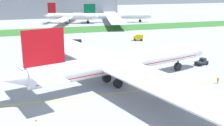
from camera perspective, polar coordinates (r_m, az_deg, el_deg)
The scene contains 14 objects.
ground_plane at distance 73.35m, azimuth 8.41°, elevation -4.58°, with size 600.00×600.00×0.00m, color #9399A0.
apron_taxi_line at distance 71.60m, azimuth 9.11°, elevation -5.11°, with size 280.00×0.36×0.01m, color yellow.
grass_median_strip at distance 167.25m, azimuth -6.43°, elevation 6.70°, with size 320.00×24.00×0.10m, color #2D6628.
airliner_foreground at distance 73.45m, azimuth 2.03°, elevation 0.03°, with size 58.47×97.06×15.91m.
pushback_tug at distance 95.82m, azimuth 17.57°, elevation 0.22°, with size 6.16×3.54×2.17m.
ground_crew_marshaller_front at distance 79.17m, azimuth 20.50°, elevation -3.11°, with size 0.47×0.52×1.73m.
ground_crew_wingwalker_starboard at distance 65.20m, azimuth 20.81°, elevation -7.09°, with size 0.43×0.51×1.64m.
traffic_cone_near_nose at distance 53.74m, azimuth -13.05°, elevation -12.18°, with size 0.36×0.36×0.58m.
traffic_cone_starboard_wing at distance 56.35m, azimuth -14.99°, elevation -10.96°, with size 0.36×0.36×0.58m.
service_truck_baggage_loader at distance 121.94m, azimuth -7.32°, elevation 4.14°, with size 5.43×3.09×2.59m.
service_truck_fuel_bowser at distance 132.71m, azimuth 5.37°, elevation 5.17°, with size 4.87×3.92×2.93m.
parked_airliner_far_centre at distance 196.26m, azimuth -8.44°, elevation 9.24°, with size 36.10×57.57×13.64m.
parked_airliner_far_right at distance 198.60m, azimuth 0.61°, elevation 9.38°, with size 50.05×83.08×12.75m.
terminal_building at distance 237.34m, azimuth -12.70°, elevation 11.11°, with size 110.35×20.00×18.00m, color gray.
Camera 1 is at (-30.12, -62.15, 24.69)m, focal length 45.54 mm.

